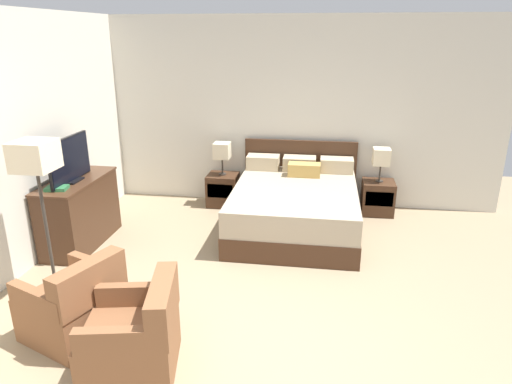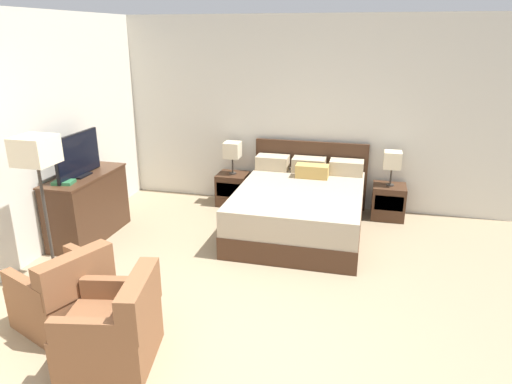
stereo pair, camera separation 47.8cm
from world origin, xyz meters
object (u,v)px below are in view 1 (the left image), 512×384
(tv, at_px, (70,160))
(armchair_by_window, at_px, (75,306))
(armchair_companion, at_px, (136,338))
(floor_lamp, at_px, (36,166))
(book_red_cover, at_px, (57,188))
(table_lamp_left, at_px, (222,151))
(nightstand_left, at_px, (223,190))
(bed, at_px, (295,206))
(table_lamp_right, at_px, (381,157))
(dresser, at_px, (80,211))
(nightstand_right, at_px, (378,197))

(tv, bearing_deg, armchair_by_window, -62.12)
(armchair_companion, distance_m, floor_lamp, 1.89)
(book_red_cover, bearing_deg, table_lamp_left, 53.97)
(table_lamp_left, bearing_deg, nightstand_left, -90.00)
(table_lamp_left, distance_m, armchair_by_window, 3.42)
(bed, height_order, table_lamp_right, bed)
(book_red_cover, bearing_deg, tv, 87.97)
(armchair_by_window, distance_m, floor_lamp, 1.34)
(dresser, height_order, armchair_by_window, dresser)
(armchair_by_window, bearing_deg, dresser, 117.02)
(dresser, distance_m, armchair_companion, 2.58)
(floor_lamp, bearing_deg, nightstand_right, 38.45)
(dresser, xyz_separation_m, floor_lamp, (0.31, -1.12, 0.91))
(bed, height_order, armchair_companion, bed)
(armchair_by_window, distance_m, armchair_companion, 0.77)
(armchair_companion, bearing_deg, book_red_cover, 133.26)
(table_lamp_left, relative_size, dresser, 0.40)
(nightstand_right, relative_size, dresser, 0.40)
(armchair_by_window, bearing_deg, table_lamp_left, 80.34)
(table_lamp_right, distance_m, dresser, 4.09)
(tv, xyz_separation_m, armchair_companion, (1.56, -1.98, -0.82))
(bed, xyz_separation_m, table_lamp_right, (1.15, 0.75, 0.52))
(bed, distance_m, floor_lamp, 3.19)
(nightstand_left, relative_size, nightstand_right, 1.00)
(floor_lamp, bearing_deg, nightstand_left, 67.46)
(dresser, bearing_deg, nightstand_left, 48.25)
(bed, bearing_deg, floor_lamp, -139.03)
(armchair_companion, bearing_deg, armchair_by_window, 154.06)
(nightstand_right, xyz_separation_m, dresser, (-3.74, -1.61, 0.19))
(table_lamp_left, relative_size, floor_lamp, 0.31)
(floor_lamp, bearing_deg, tv, 106.13)
(table_lamp_right, bearing_deg, book_red_cover, -152.06)
(bed, relative_size, book_red_cover, 9.03)
(bed, bearing_deg, nightstand_left, 147.14)
(dresser, bearing_deg, table_lamp_right, 23.32)
(bed, height_order, table_lamp_left, bed)
(tv, distance_m, armchair_companion, 2.65)
(table_lamp_left, relative_size, tv, 0.59)
(book_red_cover, bearing_deg, dresser, 88.71)
(table_lamp_left, bearing_deg, nightstand_right, -0.04)
(armchair_by_window, xyz_separation_m, armchair_companion, (0.69, -0.34, 0.00))
(tv, relative_size, armchair_companion, 1.02)
(tv, bearing_deg, bed, 19.83)
(tv, bearing_deg, nightstand_right, 24.17)
(nightstand_right, height_order, armchair_by_window, armchair_by_window)
(nightstand_left, distance_m, book_red_cover, 2.53)
(book_red_cover, bearing_deg, nightstand_right, 27.92)
(nightstand_left, relative_size, table_lamp_left, 0.99)
(table_lamp_left, distance_m, table_lamp_right, 2.30)
(armchair_by_window, bearing_deg, nightstand_right, 49.20)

